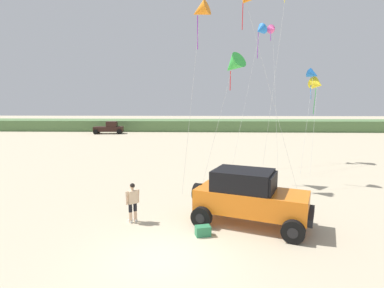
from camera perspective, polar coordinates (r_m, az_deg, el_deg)
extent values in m
plane|color=#C1B293|center=(10.66, -5.00, -20.10)|extent=(220.00, 220.00, 0.00)
cube|color=#567A47|center=(56.90, 5.72, 3.49)|extent=(90.00, 8.10, 1.87)
cube|color=orange|center=(12.93, 10.85, -10.30)|extent=(4.77, 3.31, 0.90)
cube|color=orange|center=(12.58, 18.33, -9.29)|extent=(1.64, 1.98, 0.12)
cube|color=black|center=(12.77, 9.40, -6.52)|extent=(2.78, 2.48, 0.80)
cube|color=black|center=(12.56, 14.76, -7.11)|extent=(0.70, 1.59, 0.72)
cube|color=black|center=(12.75, 21.10, -12.22)|extent=(0.84, 1.75, 0.28)
cylinder|color=black|center=(13.56, 1.14, -8.86)|extent=(0.56, 0.83, 0.77)
cylinder|color=black|center=(13.85, 18.99, -11.93)|extent=(0.89, 0.59, 0.84)
cylinder|color=black|center=(13.85, 18.99, -11.93)|extent=(0.47, 0.44, 0.38)
cylinder|color=black|center=(11.93, 18.15, -15.13)|extent=(0.89, 0.59, 0.84)
cylinder|color=black|center=(11.93, 18.15, -15.13)|extent=(0.47, 0.44, 0.38)
cylinder|color=black|center=(14.50, 4.84, -10.65)|extent=(0.89, 0.59, 0.84)
cylinder|color=black|center=(14.50, 4.84, -10.65)|extent=(0.47, 0.44, 0.38)
cylinder|color=black|center=(12.68, 1.76, -13.36)|extent=(0.89, 0.59, 0.84)
cylinder|color=black|center=(12.68, 1.76, -13.36)|extent=(0.47, 0.44, 0.38)
cylinder|color=#DBB28E|center=(13.44, -11.27, -13.05)|extent=(0.14, 0.14, 0.49)
cylinder|color=black|center=(13.31, -11.31, -11.46)|extent=(0.15, 0.15, 0.36)
cube|color=silver|center=(13.55, -11.32, -13.77)|extent=(0.25, 0.27, 0.10)
cylinder|color=#DBB28E|center=(13.54, -10.41, -12.88)|extent=(0.14, 0.14, 0.49)
cylinder|color=black|center=(13.40, -10.45, -11.30)|extent=(0.15, 0.15, 0.36)
cube|color=silver|center=(13.64, -10.47, -13.60)|extent=(0.25, 0.27, 0.10)
cube|color=beige|center=(13.22, -10.93, -9.53)|extent=(0.47, 0.46, 0.54)
cylinder|color=#DBB28E|center=(13.12, -11.94, -9.74)|extent=(0.09, 0.09, 0.56)
cylinder|color=beige|center=(13.06, -11.96, -8.95)|extent=(0.11, 0.11, 0.16)
cylinder|color=#DBB28E|center=(13.33, -9.94, -9.41)|extent=(0.09, 0.09, 0.56)
cylinder|color=beige|center=(13.28, -9.96, -8.62)|extent=(0.11, 0.11, 0.16)
cylinder|color=#DBB28E|center=(13.13, -10.96, -8.24)|extent=(0.10, 0.10, 0.08)
sphere|color=#DBB28E|center=(13.09, -10.98, -7.63)|extent=(0.21, 0.21, 0.21)
sphere|color=black|center=(13.08, -10.95, -7.56)|extent=(0.21, 0.21, 0.21)
cube|color=#2D7F51|center=(12.03, 2.04, -15.72)|extent=(0.64, 0.50, 0.38)
cube|color=black|center=(52.01, -15.15, 2.69)|extent=(4.79, 2.42, 0.76)
cube|color=black|center=(51.85, -14.58, 3.58)|extent=(1.80, 1.97, 0.84)
cylinder|color=black|center=(52.76, -12.95, 2.42)|extent=(0.78, 0.35, 0.76)
cylinder|color=black|center=(50.69, -13.30, 2.20)|extent=(0.78, 0.35, 0.76)
cylinder|color=black|center=(53.44, -16.88, 2.34)|extent=(0.78, 0.35, 0.76)
cylinder|color=black|center=(51.40, -17.38, 2.13)|extent=(0.78, 0.35, 0.76)
cone|color=#E04C93|center=(28.52, 14.66, 19.81)|extent=(1.02, 0.98, 0.97)
cylinder|color=purple|center=(28.38, 14.31, 18.72)|extent=(0.05, 0.11, 0.74)
cylinder|color=silver|center=(25.79, 15.10, 8.72)|extent=(0.16, 4.21, 11.06)
cylinder|color=silver|center=(22.51, 15.03, 11.88)|extent=(1.98, 2.98, 13.38)
cone|color=green|center=(19.53, 7.58, 14.21)|extent=(1.87, 1.84, 1.58)
cylinder|color=red|center=(19.44, 7.08, 11.51)|extent=(0.05, 0.14, 1.18)
cylinder|color=silver|center=(18.41, 4.75, 3.47)|extent=(1.89, 1.97, 7.18)
cylinder|color=red|center=(20.92, 9.32, 22.24)|extent=(0.05, 0.18, 1.59)
cylinder|color=silver|center=(18.98, 14.24, 9.50)|extent=(2.78, 3.08, 11.23)
cone|color=yellow|center=(27.82, 22.12, 10.20)|extent=(1.57, 1.58, 1.59)
cylinder|color=green|center=(27.72, 21.68, 7.34)|extent=(0.05, 0.41, 2.16)
cylinder|color=silver|center=(24.97, 21.59, 3.19)|extent=(2.08, 5.35, 6.45)
cone|color=orange|center=(19.00, 1.54, 23.35)|extent=(1.37, 1.33, 1.40)
cylinder|color=purple|center=(18.72, 1.04, 19.86)|extent=(0.05, 0.40, 1.80)
cylinder|color=silver|center=(17.25, -0.11, 8.02)|extent=(0.94, 2.12, 10.07)
cone|color=blue|center=(28.20, 12.46, 19.86)|extent=(1.39, 1.19, 1.38)
cylinder|color=purple|center=(27.93, 12.06, 17.33)|extent=(0.05, 0.17, 2.12)
cylinder|color=silver|center=(24.85, 10.07, 8.83)|extent=(2.68, 5.06, 10.99)
cone|color=blue|center=(27.90, 21.48, 11.88)|extent=(1.18, 1.37, 1.28)
cylinder|color=blue|center=(27.78, 21.06, 9.54)|extent=(0.05, 0.38, 1.78)
cylinder|color=silver|center=(25.09, 20.50, 4.18)|extent=(2.28, 5.04, 7.25)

